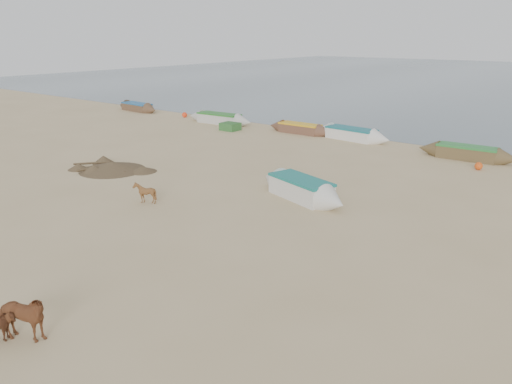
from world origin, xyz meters
TOP-DOWN VIEW (x-y plane):
  - ground at (0.00, 0.00)m, footprint 140.00×140.00m
  - cow_adult at (1.12, -6.95)m, footprint 1.69×1.36m
  - calf_front at (-4.94, 2.04)m, footprint 1.04×0.97m
  - near_canoe at (0.31, 7.02)m, footprint 5.81×2.98m
  - debris_pile at (-10.90, 4.65)m, footprint 3.85×3.85m
  - waterline_canoes at (0.22, 20.00)m, footprint 61.27×4.14m
  - beach_clutter at (4.16, 19.88)m, footprint 43.38×5.20m

SIDE VIEW (x-z plane):
  - ground at x=0.00m, z-range 0.00..0.00m
  - debris_pile at x=-10.90m, z-range 0.00..0.48m
  - beach_clutter at x=4.16m, z-range -0.02..0.62m
  - waterline_canoes at x=0.22m, z-range -0.02..0.86m
  - calf_front at x=-4.94m, z-range 0.00..0.97m
  - near_canoe at x=0.31m, z-range 0.00..0.98m
  - cow_adult at x=1.12m, z-range 0.00..1.30m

